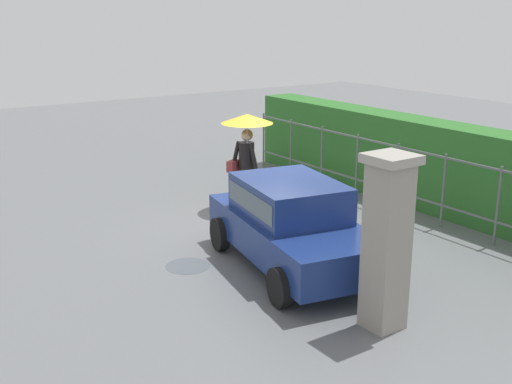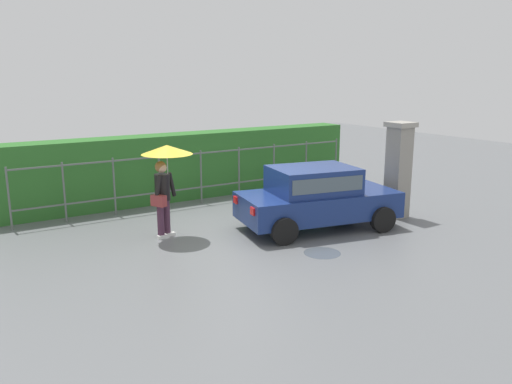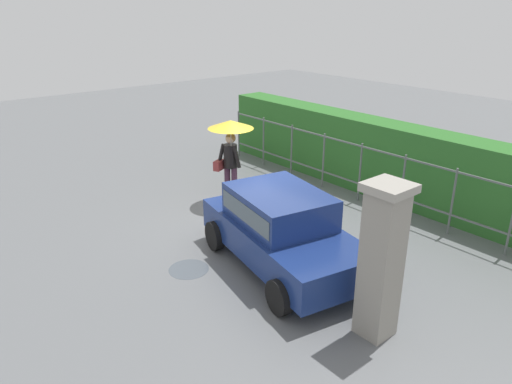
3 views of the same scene
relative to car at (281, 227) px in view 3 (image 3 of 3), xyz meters
The scene contains 7 objects.
ground_plane 1.85m from the car, 157.95° to the left, with size 40.00×40.00×0.00m, color slate.
car is the anchor object (origin of this frame).
pedestrian 3.55m from the car, 159.03° to the left, with size 1.12×1.12×2.08m.
gate_pillar 2.47m from the car, ahead, with size 0.60×0.60×2.42m.
fence_section 3.89m from the car, 107.31° to the left, with size 9.97×0.05×1.50m.
hedge_row 4.71m from the car, 104.24° to the left, with size 10.92×0.90×1.90m, color #2D6B28.
puddle_near 1.93m from the car, 123.87° to the right, with size 0.76×0.76×0.00m, color #4C545B.
Camera 3 is at (7.47, -6.13, 4.66)m, focal length 33.66 mm.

